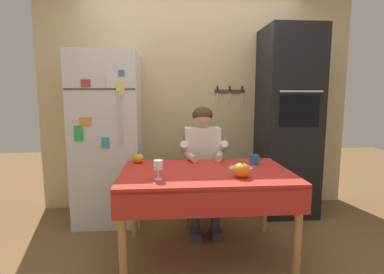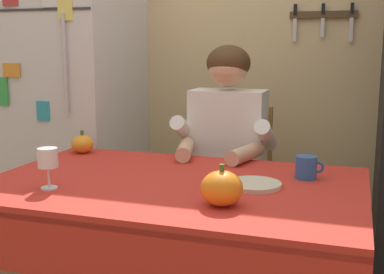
# 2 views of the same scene
# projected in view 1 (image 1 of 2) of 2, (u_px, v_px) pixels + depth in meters

# --- Properties ---
(ground_plane) EXTENTS (10.00, 10.00, 0.00)m
(ground_plane) POSITION_uv_depth(u_px,v_px,m) (207.00, 260.00, 2.52)
(ground_plane) COLOR brown
(ground_plane) RESTS_ON ground
(back_wall_assembly) EXTENTS (3.70, 0.13, 2.60)m
(back_wall_assembly) POSITION_uv_depth(u_px,v_px,m) (197.00, 100.00, 3.67)
(back_wall_assembly) COLOR #D1B784
(back_wall_assembly) RESTS_ON ground
(refrigerator) EXTENTS (0.68, 0.71, 1.80)m
(refrigerator) POSITION_uv_depth(u_px,v_px,m) (109.00, 138.00, 3.26)
(refrigerator) COLOR silver
(refrigerator) RESTS_ON ground
(wall_oven) EXTENTS (0.60, 0.64, 2.10)m
(wall_oven) POSITION_uv_depth(u_px,v_px,m) (287.00, 123.00, 3.44)
(wall_oven) COLOR black
(wall_oven) RESTS_ON ground
(dining_table) EXTENTS (1.40, 0.90, 0.74)m
(dining_table) POSITION_uv_depth(u_px,v_px,m) (206.00, 181.00, 2.50)
(dining_table) COLOR tan
(dining_table) RESTS_ON ground
(chair_behind_person) EXTENTS (0.40, 0.40, 0.93)m
(chair_behind_person) POSITION_uv_depth(u_px,v_px,m) (201.00, 173.00, 3.31)
(chair_behind_person) COLOR #9E6B33
(chair_behind_person) RESTS_ON ground
(seated_person) EXTENTS (0.47, 0.55, 1.25)m
(seated_person) POSITION_uv_depth(u_px,v_px,m) (203.00, 157.00, 3.09)
(seated_person) COLOR #38384C
(seated_person) RESTS_ON ground
(coffee_mug) EXTENTS (0.11, 0.08, 0.09)m
(coffee_mug) POSITION_uv_depth(u_px,v_px,m) (254.00, 160.00, 2.74)
(coffee_mug) COLOR #2D569E
(coffee_mug) RESTS_ON dining_table
(wine_glass) EXTENTS (0.07, 0.07, 0.15)m
(wine_glass) POSITION_uv_depth(u_px,v_px,m) (158.00, 166.00, 2.24)
(wine_glass) COLOR white
(wine_glass) RESTS_ON dining_table
(pumpkin_large) EXTENTS (0.14, 0.14, 0.14)m
(pumpkin_large) POSITION_uv_depth(u_px,v_px,m) (241.00, 170.00, 2.30)
(pumpkin_large) COLOR orange
(pumpkin_large) RESTS_ON dining_table
(pumpkin_medium) EXTENTS (0.11, 0.11, 0.11)m
(pumpkin_medium) POSITION_uv_depth(u_px,v_px,m) (138.00, 158.00, 2.80)
(pumpkin_medium) COLOR orange
(pumpkin_medium) RESTS_ON dining_table
(serving_tray) EXTENTS (0.20, 0.20, 0.02)m
(serving_tray) POSITION_uv_depth(u_px,v_px,m) (241.00, 168.00, 2.56)
(serving_tray) COLOR beige
(serving_tray) RESTS_ON dining_table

